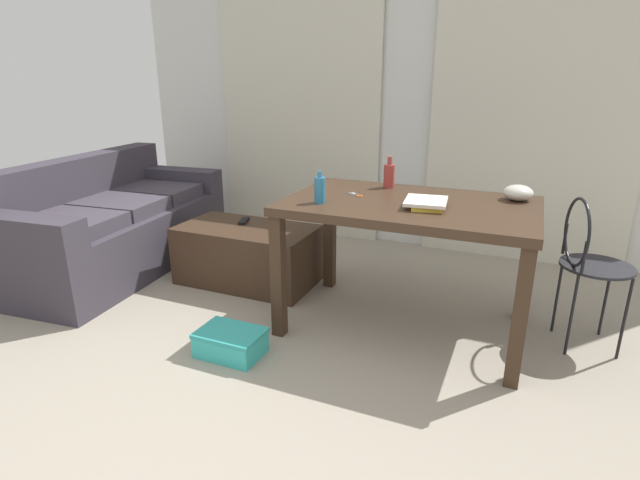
% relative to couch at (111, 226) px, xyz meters
% --- Properties ---
extents(ground_plane, '(7.30, 7.30, 0.00)m').
position_rel_couch_xyz_m(ground_plane, '(1.91, -0.40, -0.33)').
color(ground_plane, gray).
extents(wall_back, '(5.16, 0.10, 2.70)m').
position_rel_couch_xyz_m(wall_back, '(1.91, 1.52, 1.02)').
color(wall_back, silver).
rests_on(wall_back, ground).
extents(curtains, '(3.52, 0.03, 2.43)m').
position_rel_couch_xyz_m(curtains, '(1.91, 1.44, 0.89)').
color(curtains, beige).
rests_on(curtains, ground).
extents(couch, '(1.04, 1.92, 0.84)m').
position_rel_couch_xyz_m(couch, '(0.00, 0.00, 0.00)').
color(couch, '#38333D').
rests_on(couch, ground).
extents(coffee_table, '(0.97, 0.53, 0.42)m').
position_rel_couch_xyz_m(coffee_table, '(1.13, 0.15, -0.12)').
color(coffee_table, '#382619').
rests_on(coffee_table, ground).
extents(craft_table, '(1.37, 0.87, 0.77)m').
position_rel_couch_xyz_m(craft_table, '(2.34, -0.07, 0.34)').
color(craft_table, '#382619').
rests_on(craft_table, ground).
extents(wire_chair, '(0.37, 0.40, 0.84)m').
position_rel_couch_xyz_m(wire_chair, '(3.27, 0.11, 0.21)').
color(wire_chair, black).
rests_on(wire_chair, ground).
extents(bottle_near, '(0.06, 0.06, 0.18)m').
position_rel_couch_xyz_m(bottle_near, '(1.89, -0.29, 0.52)').
color(bottle_near, teal).
rests_on(bottle_near, craft_table).
extents(bottle_far, '(0.07, 0.07, 0.19)m').
position_rel_couch_xyz_m(bottle_far, '(2.13, 0.24, 0.52)').
color(bottle_far, '#99332D').
rests_on(bottle_far, craft_table).
extents(bowl, '(0.16, 0.16, 0.09)m').
position_rel_couch_xyz_m(bowl, '(2.89, 0.21, 0.49)').
color(bowl, beige).
rests_on(bowl, craft_table).
extents(book_stack, '(0.24, 0.27, 0.04)m').
position_rel_couch_xyz_m(book_stack, '(2.45, -0.15, 0.47)').
color(book_stack, gold).
rests_on(book_stack, craft_table).
extents(scissors, '(0.11, 0.09, 0.00)m').
position_rel_couch_xyz_m(scissors, '(2.02, -0.04, 0.45)').
color(scissors, '#9EA0A5').
rests_on(scissors, craft_table).
extents(tv_remote_primary, '(0.09, 0.16, 0.02)m').
position_rel_couch_xyz_m(tv_remote_primary, '(1.05, 0.24, 0.10)').
color(tv_remote_primary, black).
rests_on(tv_remote_primary, coffee_table).
extents(shoebox, '(0.35, 0.25, 0.14)m').
position_rel_couch_xyz_m(shoebox, '(1.56, -0.75, -0.26)').
color(shoebox, '#33B2AD').
rests_on(shoebox, ground).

